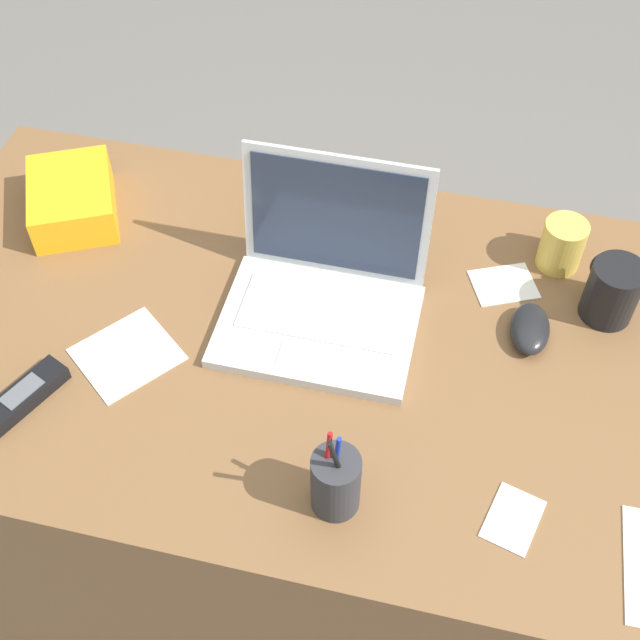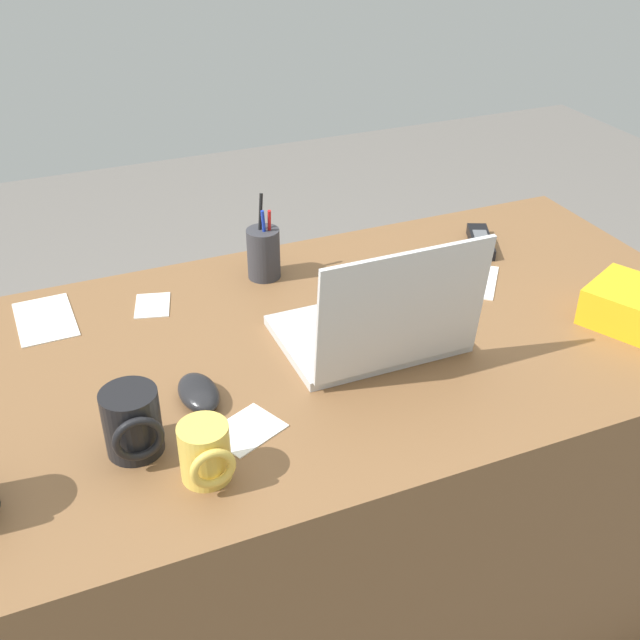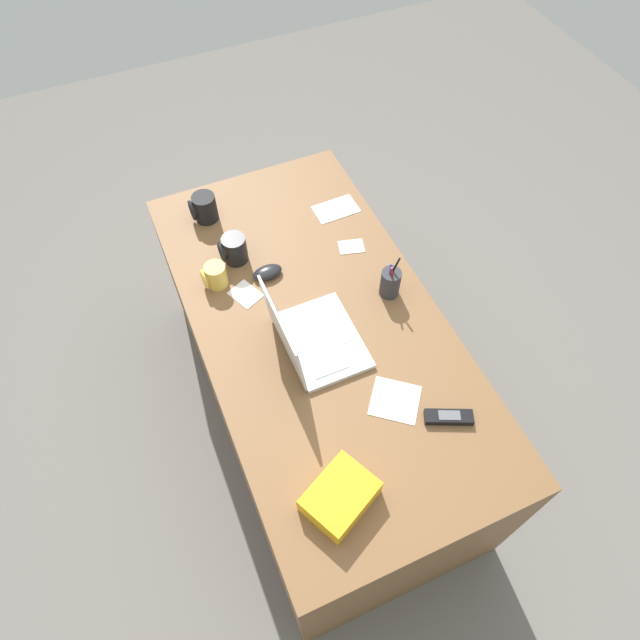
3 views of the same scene
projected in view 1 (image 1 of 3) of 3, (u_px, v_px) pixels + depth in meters
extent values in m
plane|color=slate|center=(351.00, 545.00, 1.91)|extent=(6.00, 6.00, 0.00)
cube|color=brown|center=(356.00, 464.00, 1.63)|extent=(1.58, 0.80, 0.73)
cube|color=silver|center=(317.00, 326.00, 1.36)|extent=(0.31, 0.23, 0.02)
cube|color=silver|center=(320.00, 313.00, 1.37)|extent=(0.26, 0.12, 0.00)
cube|color=silver|center=(307.00, 357.00, 1.31)|extent=(0.09, 0.05, 0.00)
cube|color=silver|center=(336.00, 216.00, 1.35)|extent=(0.31, 0.03, 0.23)
cube|color=#283347|center=(336.00, 218.00, 1.35)|extent=(0.28, 0.02, 0.20)
ellipsoid|color=black|center=(530.00, 329.00, 1.35)|extent=(0.07, 0.11, 0.03)
cylinder|color=black|center=(612.00, 292.00, 1.35)|extent=(0.09, 0.09, 0.11)
torus|color=black|center=(614.00, 268.00, 1.38)|extent=(0.08, 0.01, 0.08)
cylinder|color=#E0BC4C|center=(562.00, 245.00, 1.43)|extent=(0.07, 0.07, 0.09)
torus|color=#E0BC4C|center=(564.00, 225.00, 1.45)|extent=(0.07, 0.01, 0.07)
cube|color=black|center=(24.00, 396.00, 1.27)|extent=(0.10, 0.15, 0.02)
cube|color=#595B60|center=(22.00, 391.00, 1.26)|extent=(0.05, 0.07, 0.00)
cylinder|color=#333338|center=(336.00, 482.00, 1.13)|extent=(0.07, 0.07, 0.11)
cylinder|color=#1933B2|center=(335.00, 465.00, 1.11)|extent=(0.01, 0.01, 0.13)
cylinder|color=black|center=(339.00, 468.00, 1.09)|extent=(0.03, 0.03, 0.16)
cylinder|color=red|center=(328.00, 467.00, 1.11)|extent=(0.01, 0.03, 0.13)
cube|color=#F2AD19|center=(72.00, 199.00, 1.52)|extent=(0.21, 0.23, 0.07)
cube|color=white|center=(127.00, 354.00, 1.34)|extent=(0.20, 0.20, 0.00)
cube|color=white|center=(513.00, 519.00, 1.16)|extent=(0.09, 0.11, 0.00)
cube|color=white|center=(504.00, 284.00, 1.43)|extent=(0.13, 0.12, 0.00)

